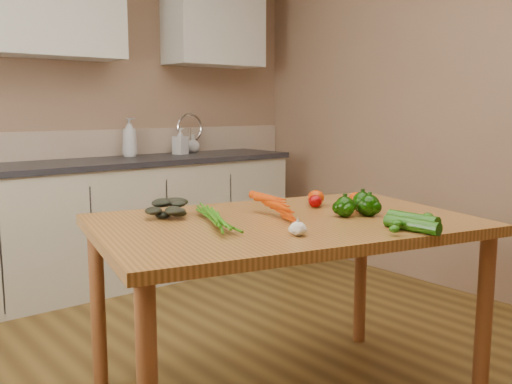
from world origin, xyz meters
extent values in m
cube|color=#A17D61|center=(0.00, 2.51, 1.30)|extent=(4.00, 0.02, 2.60)
cube|color=#C4AC93|center=(0.00, 2.48, 0.55)|extent=(3.98, 0.03, 1.10)
cube|color=#BEB79E|center=(0.20, 2.19, 0.43)|extent=(2.80, 0.60, 0.86)
cube|color=#2C2C31|center=(0.20, 2.19, 0.88)|extent=(2.84, 0.64, 0.04)
cube|color=#99999E|center=(0.98, 2.19, 0.84)|extent=(0.55, 0.42, 0.10)
cylinder|color=silver|center=(0.98, 2.37, 1.02)|extent=(0.02, 0.02, 0.24)
cube|color=silver|center=(-0.10, 2.32, 1.95)|extent=(0.90, 0.35, 0.70)
cube|color=silver|center=(1.20, 2.32, 1.95)|extent=(0.80, 0.35, 0.70)
cube|color=#A66A30|center=(0.02, 0.13, 0.79)|extent=(1.71, 1.31, 0.04)
cylinder|color=brown|center=(0.59, -0.45, 0.39)|extent=(0.07, 0.07, 0.77)
cylinder|color=brown|center=(-0.56, 0.70, 0.39)|extent=(0.07, 0.07, 0.77)
cylinder|color=brown|center=(0.79, 0.37, 0.39)|extent=(0.07, 0.07, 0.77)
imported|color=silver|center=(0.43, 2.34, 1.04)|extent=(0.15, 0.15, 0.29)
imported|color=silver|center=(0.84, 2.28, 1.00)|extent=(0.12, 0.12, 0.21)
imported|color=silver|center=(1.01, 2.37, 0.97)|extent=(0.16, 0.16, 0.15)
ellipsoid|color=white|center=(-0.15, -0.13, 0.84)|extent=(0.06, 0.06, 0.05)
sphere|color=#0C3102|center=(0.25, 0.01, 0.86)|extent=(0.09, 0.09, 0.09)
sphere|color=#0C3102|center=(0.38, 0.03, 0.86)|extent=(0.09, 0.09, 0.09)
sphere|color=#0C3102|center=(0.34, -0.04, 0.86)|extent=(0.09, 0.09, 0.09)
ellipsoid|color=#860203|center=(0.31, 0.25, 0.84)|extent=(0.06, 0.06, 0.06)
ellipsoid|color=#C23404|center=(0.35, 0.28, 0.85)|extent=(0.08, 0.08, 0.07)
ellipsoid|color=#C23404|center=(0.48, 0.15, 0.85)|extent=(0.07, 0.07, 0.07)
cylinder|color=#144907|center=(0.30, -0.30, 0.84)|extent=(0.07, 0.21, 0.06)
cylinder|color=#144907|center=(0.23, -0.34, 0.84)|extent=(0.06, 0.23, 0.05)
camera|label=1|loc=(-1.52, -1.58, 1.27)|focal=40.00mm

